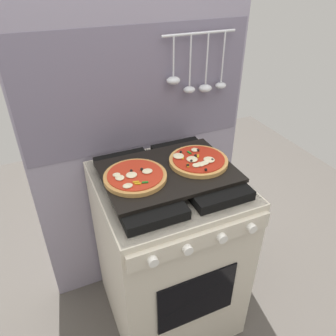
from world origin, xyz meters
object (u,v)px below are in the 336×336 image
at_px(baking_tray, 168,172).
at_px(stove, 168,250).
at_px(pizza_left, 135,176).
at_px(pizza_right, 198,161).

bearing_deg(baking_tray, stove, -90.00).
height_order(stove, baking_tray, baking_tray).
relative_size(stove, baking_tray, 1.67).
bearing_deg(pizza_left, baking_tray, 2.39).
xyz_separation_m(baking_tray, pizza_left, (-0.15, -0.01, 0.02)).
distance_m(pizza_left, pizza_right, 0.29).
height_order(stove, pizza_left, pizza_left).
height_order(stove, pizza_right, pizza_right).
bearing_deg(stove, pizza_right, -0.27).
bearing_deg(pizza_right, stove, 179.73).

